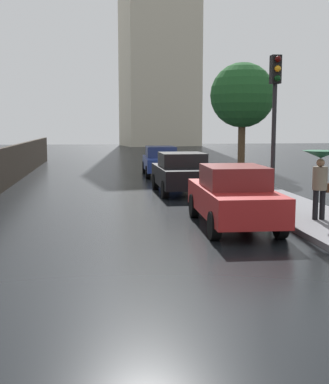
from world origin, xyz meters
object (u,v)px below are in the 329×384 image
object	(u,v)px
car_blue_near_kerb	(161,161)
car_black_far_ahead	(182,173)
pedestrian_with_umbrella_far	(321,167)
street_tree_near	(242,96)
traffic_light	(275,104)
car_red_mid_road	(233,196)

from	to	relation	value
car_blue_near_kerb	car_black_far_ahead	world-z (taller)	car_black_far_ahead
car_blue_near_kerb	pedestrian_with_umbrella_far	world-z (taller)	pedestrian_with_umbrella_far
street_tree_near	traffic_light	bearing A→B (deg)	-101.74
car_blue_near_kerb	traffic_light	xyz separation A→B (m)	(1.64, -11.89, 2.36)
car_blue_near_kerb	pedestrian_with_umbrella_far	xyz separation A→B (m)	(2.46, -13.10, 0.74)
car_red_mid_road	pedestrian_with_umbrella_far	distance (m)	2.34
car_red_mid_road	street_tree_near	bearing A→B (deg)	74.81
car_black_far_ahead	street_tree_near	bearing A→B (deg)	55.88
car_blue_near_kerb	traffic_light	size ratio (longest dim) A/B	1.02
car_blue_near_kerb	car_red_mid_road	size ratio (longest dim) A/B	1.00
traffic_light	street_tree_near	bearing A→B (deg)	78.26
car_black_far_ahead	street_tree_near	distance (m)	8.05
street_tree_near	car_blue_near_kerb	bearing A→B (deg)	173.53
car_red_mid_road	traffic_light	world-z (taller)	traffic_light
car_blue_near_kerb	street_tree_near	size ratio (longest dim) A/B	0.77
car_red_mid_road	car_black_far_ahead	size ratio (longest dim) A/B	1.09
car_black_far_ahead	car_red_mid_road	bearing A→B (deg)	-88.70
car_red_mid_road	car_black_far_ahead	bearing A→B (deg)	93.81
car_blue_near_kerb	car_red_mid_road	distance (m)	13.04
car_black_far_ahead	traffic_light	distance (m)	5.99
car_red_mid_road	street_tree_near	distance (m)	13.52
traffic_light	pedestrian_with_umbrella_far	bearing A→B (deg)	-55.75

